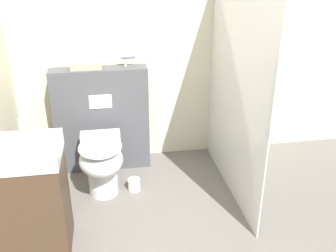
# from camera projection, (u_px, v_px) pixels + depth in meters

# --- Properties ---
(wall_back) EXTENTS (8.00, 0.06, 2.50)m
(wall_back) POSITION_uv_depth(u_px,v_px,m) (141.00, 46.00, 3.86)
(wall_back) COLOR beige
(wall_back) RESTS_ON ground_plane
(partition_panel) EXTENTS (0.96, 0.22, 1.10)m
(partition_panel) POSITION_uv_depth(u_px,v_px,m) (102.00, 120.00, 3.89)
(partition_panel) COLOR #4C4C51
(partition_panel) RESTS_ON ground_plane
(shower_glass) EXTENTS (0.04, 1.57, 1.95)m
(shower_glass) POSITION_uv_depth(u_px,v_px,m) (235.00, 93.00, 3.35)
(shower_glass) COLOR silver
(shower_glass) RESTS_ON ground_plane
(toilet) EXTENTS (0.40, 0.61, 0.56)m
(toilet) POSITION_uv_depth(u_px,v_px,m) (102.00, 162.00, 3.47)
(toilet) COLOR white
(toilet) RESTS_ON ground_plane
(sink_vanity) EXTENTS (0.54, 0.45, 1.05)m
(sink_vanity) POSITION_uv_depth(u_px,v_px,m) (29.00, 198.00, 2.78)
(sink_vanity) COLOR #473323
(sink_vanity) RESTS_ON ground_plane
(hair_drier) EXTENTS (0.16, 0.08, 0.16)m
(hair_drier) POSITION_uv_depth(u_px,v_px,m) (129.00, 55.00, 3.68)
(hair_drier) COLOR #B7B7BC
(hair_drier) RESTS_ON partition_panel
(folded_towel) EXTENTS (0.30, 0.13, 0.06)m
(folded_towel) POSITION_uv_depth(u_px,v_px,m) (86.00, 66.00, 3.63)
(folded_towel) COLOR tan
(folded_towel) RESTS_ON partition_panel
(spare_toilet_roll) EXTENTS (0.12, 0.12, 0.12)m
(spare_toilet_roll) POSITION_uv_depth(u_px,v_px,m) (134.00, 184.00, 3.66)
(spare_toilet_roll) COLOR white
(spare_toilet_roll) RESTS_ON ground_plane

